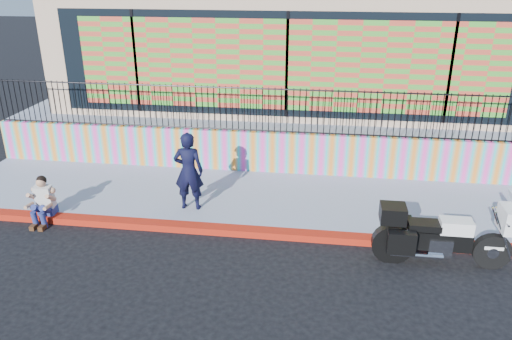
# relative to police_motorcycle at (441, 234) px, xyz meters

# --- Properties ---
(ground) EXTENTS (90.00, 90.00, 0.00)m
(ground) POSITION_rel_police_motorcycle_xyz_m (-3.34, 0.60, -0.66)
(ground) COLOR black
(ground) RESTS_ON ground
(red_curb) EXTENTS (16.00, 0.30, 0.15)m
(red_curb) POSITION_rel_police_motorcycle_xyz_m (-3.34, 0.60, -0.59)
(red_curb) COLOR #9E180B
(red_curb) RESTS_ON ground
(sidewalk) EXTENTS (16.00, 3.00, 0.15)m
(sidewalk) POSITION_rel_police_motorcycle_xyz_m (-3.34, 2.25, -0.59)
(sidewalk) COLOR #8D95A9
(sidewalk) RESTS_ON ground
(mural_wall) EXTENTS (16.00, 0.20, 1.10)m
(mural_wall) POSITION_rel_police_motorcycle_xyz_m (-3.34, 3.85, 0.04)
(mural_wall) COLOR #FF43B3
(mural_wall) RESTS_ON sidewalk
(metal_fence) EXTENTS (15.80, 0.04, 1.20)m
(metal_fence) POSITION_rel_police_motorcycle_xyz_m (-3.34, 3.85, 1.19)
(metal_fence) COLOR black
(metal_fence) RESTS_ON mural_wall
(elevated_platform) EXTENTS (16.00, 10.00, 1.25)m
(elevated_platform) POSITION_rel_police_motorcycle_xyz_m (-3.34, 8.95, -0.04)
(elevated_platform) COLOR #8D95A9
(elevated_platform) RESTS_ON ground
(storefront_building) EXTENTS (14.00, 8.06, 4.00)m
(storefront_building) POSITION_rel_police_motorcycle_xyz_m (-3.34, 8.73, 2.59)
(storefront_building) COLOR tan
(storefront_building) RESTS_ON elevated_platform
(police_motorcycle) EXTENTS (2.54, 0.84, 1.58)m
(police_motorcycle) POSITION_rel_police_motorcycle_xyz_m (0.00, 0.00, 0.00)
(police_motorcycle) COLOR black
(police_motorcycle) RESTS_ON ground
(police_officer) EXTENTS (0.69, 0.47, 1.82)m
(police_officer) POSITION_rel_police_motorcycle_xyz_m (-5.23, 1.40, 0.40)
(police_officer) COLOR black
(police_officer) RESTS_ON sidewalk
(seated_man) EXTENTS (0.54, 0.71, 1.06)m
(seated_man) POSITION_rel_police_motorcycle_xyz_m (-8.34, 0.48, -0.21)
(seated_man) COLOR navy
(seated_man) RESTS_ON ground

